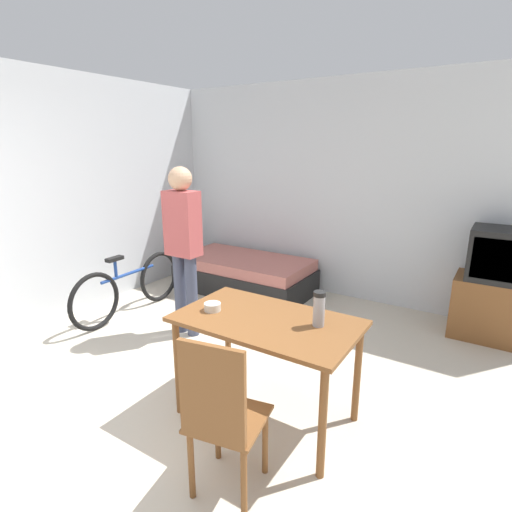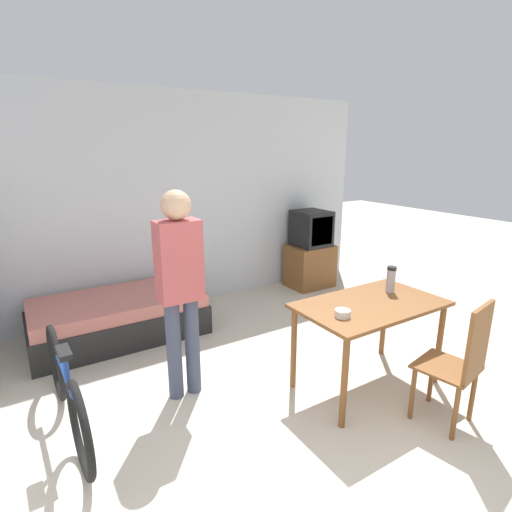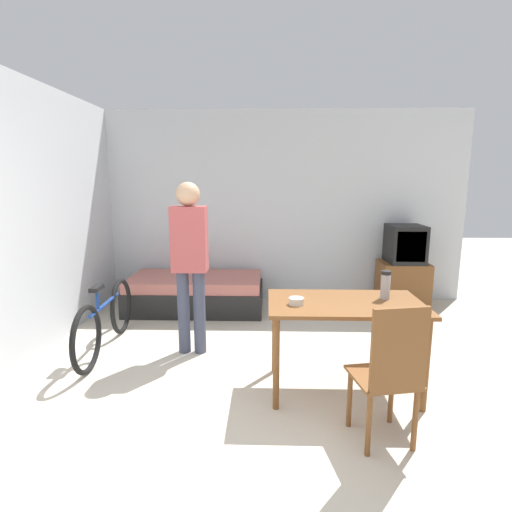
{
  "view_description": "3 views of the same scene",
  "coord_description": "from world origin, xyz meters",
  "px_view_note": "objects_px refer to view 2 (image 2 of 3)",
  "views": [
    {
      "loc": [
        1.9,
        -1.24,
        1.91
      ],
      "look_at": [
        -0.1,
        1.9,
        0.87
      ],
      "focal_mm": 28.0,
      "sensor_mm": 36.0,
      "label": 1
    },
    {
      "loc": [
        -1.83,
        -1.22,
        2.02
      ],
      "look_at": [
        0.02,
        1.78,
        1.06
      ],
      "focal_mm": 28.0,
      "sensor_mm": 36.0,
      "label": 2
    },
    {
      "loc": [
        -0.01,
        -2.2,
        1.74
      ],
      "look_at": [
        -0.13,
        1.95,
        0.94
      ],
      "focal_mm": 28.0,
      "sensor_mm": 36.0,
      "label": 3
    }
  ],
  "objects_px": {
    "daybed": "(119,317)",
    "person_standing": "(180,281)",
    "tv": "(310,252)",
    "dining_table": "(370,314)",
    "bicycle": "(66,390)",
    "thermos_flask": "(391,278)",
    "mate_bowl": "(343,313)",
    "wooden_chair": "(461,360)"
  },
  "relations": [
    {
      "from": "tv",
      "to": "dining_table",
      "type": "distance_m",
      "value": 2.61
    },
    {
      "from": "tv",
      "to": "mate_bowl",
      "type": "xyz_separation_m",
      "value": [
        -1.64,
        -2.38,
        0.27
      ]
    },
    {
      "from": "bicycle",
      "to": "person_standing",
      "type": "height_order",
      "value": "person_standing"
    },
    {
      "from": "wooden_chair",
      "to": "bicycle",
      "type": "height_order",
      "value": "wooden_chair"
    },
    {
      "from": "daybed",
      "to": "wooden_chair",
      "type": "relative_size",
      "value": 1.81
    },
    {
      "from": "thermos_flask",
      "to": "dining_table",
      "type": "bearing_deg",
      "value": -165.03
    },
    {
      "from": "wooden_chair",
      "to": "thermos_flask",
      "type": "height_order",
      "value": "thermos_flask"
    },
    {
      "from": "wooden_chair",
      "to": "bicycle",
      "type": "relative_size",
      "value": 0.62
    },
    {
      "from": "tv",
      "to": "bicycle",
      "type": "xyz_separation_m",
      "value": [
        -3.53,
        -1.57,
        -0.2
      ]
    },
    {
      "from": "wooden_chair",
      "to": "person_standing",
      "type": "height_order",
      "value": "person_standing"
    },
    {
      "from": "bicycle",
      "to": "thermos_flask",
      "type": "relative_size",
      "value": 6.76
    },
    {
      "from": "tv",
      "to": "dining_table",
      "type": "xyz_separation_m",
      "value": [
        -1.24,
        -2.3,
        0.15
      ]
    },
    {
      "from": "person_standing",
      "to": "mate_bowl",
      "type": "relative_size",
      "value": 14.38
    },
    {
      "from": "bicycle",
      "to": "person_standing",
      "type": "xyz_separation_m",
      "value": [
        0.89,
        -0.02,
        0.68
      ]
    },
    {
      "from": "bicycle",
      "to": "thermos_flask",
      "type": "distance_m",
      "value": 2.76
    },
    {
      "from": "daybed",
      "to": "person_standing",
      "type": "bearing_deg",
      "value": -81.52
    },
    {
      "from": "person_standing",
      "to": "thermos_flask",
      "type": "xyz_separation_m",
      "value": [
        1.73,
        -0.62,
        -0.11
      ]
    },
    {
      "from": "bicycle",
      "to": "dining_table",
      "type": "bearing_deg",
      "value": -17.64
    },
    {
      "from": "daybed",
      "to": "wooden_chair",
      "type": "xyz_separation_m",
      "value": [
        1.76,
        -2.82,
        0.32
      ]
    },
    {
      "from": "dining_table",
      "to": "bicycle",
      "type": "height_order",
      "value": "dining_table"
    },
    {
      "from": "bicycle",
      "to": "wooden_chair",
      "type": "bearing_deg",
      "value": -30.81
    },
    {
      "from": "person_standing",
      "to": "daybed",
      "type": "bearing_deg",
      "value": 98.48
    },
    {
      "from": "person_standing",
      "to": "mate_bowl",
      "type": "xyz_separation_m",
      "value": [
        0.99,
        -0.79,
        -0.21
      ]
    },
    {
      "from": "dining_table",
      "to": "mate_bowl",
      "type": "xyz_separation_m",
      "value": [
        -0.4,
        -0.08,
        0.13
      ]
    },
    {
      "from": "dining_table",
      "to": "wooden_chair",
      "type": "xyz_separation_m",
      "value": [
        0.16,
        -0.73,
        -0.13
      ]
    },
    {
      "from": "daybed",
      "to": "person_standing",
      "type": "distance_m",
      "value": 1.6
    },
    {
      "from": "daybed",
      "to": "person_standing",
      "type": "relative_size",
      "value": 1.04
    },
    {
      "from": "dining_table",
      "to": "wooden_chair",
      "type": "relative_size",
      "value": 1.25
    },
    {
      "from": "wooden_chair",
      "to": "thermos_flask",
      "type": "xyz_separation_m",
      "value": [
        0.18,
        0.82,
        0.36
      ]
    },
    {
      "from": "tv",
      "to": "daybed",
      "type": "bearing_deg",
      "value": -175.79
    },
    {
      "from": "wooden_chair",
      "to": "thermos_flask",
      "type": "bearing_deg",
      "value": 77.48
    },
    {
      "from": "dining_table",
      "to": "thermos_flask",
      "type": "bearing_deg",
      "value": 14.97
    },
    {
      "from": "dining_table",
      "to": "person_standing",
      "type": "bearing_deg",
      "value": 153.08
    },
    {
      "from": "dining_table",
      "to": "mate_bowl",
      "type": "bearing_deg",
      "value": -168.05
    },
    {
      "from": "tv",
      "to": "wooden_chair",
      "type": "bearing_deg",
      "value": -109.68
    },
    {
      "from": "tv",
      "to": "bicycle",
      "type": "relative_size",
      "value": 0.71
    },
    {
      "from": "daybed",
      "to": "tv",
      "type": "height_order",
      "value": "tv"
    },
    {
      "from": "wooden_chair",
      "to": "bicycle",
      "type": "distance_m",
      "value": 2.85
    },
    {
      "from": "bicycle",
      "to": "tv",
      "type": "bearing_deg",
      "value": 23.98
    },
    {
      "from": "mate_bowl",
      "to": "thermos_flask",
      "type": "bearing_deg",
      "value": 13.34
    },
    {
      "from": "tv",
      "to": "wooden_chair",
      "type": "relative_size",
      "value": 1.15
    },
    {
      "from": "wooden_chair",
      "to": "dining_table",
      "type": "bearing_deg",
      "value": 102.24
    }
  ]
}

